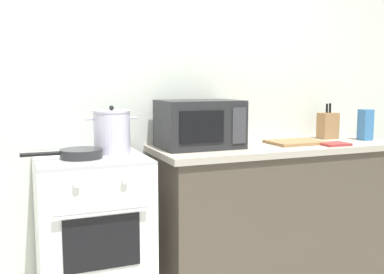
% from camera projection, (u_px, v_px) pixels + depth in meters
% --- Properties ---
extents(back_wall, '(4.40, 0.10, 2.50)m').
position_uv_depth(back_wall, '(177.00, 94.00, 3.02)').
color(back_wall, silver).
rests_on(back_wall, ground_plane).
extents(lower_cabinet_right, '(1.64, 0.56, 0.88)m').
position_uv_depth(lower_cabinet_right, '(277.00, 214.00, 3.02)').
color(lower_cabinet_right, '#4C4238').
rests_on(lower_cabinet_right, ground_plane).
extents(countertop_right, '(1.70, 0.60, 0.04)m').
position_uv_depth(countertop_right, '(279.00, 147.00, 2.97)').
color(countertop_right, '#ADA393').
rests_on(countertop_right, lower_cabinet_right).
extents(stove, '(0.60, 0.64, 0.92)m').
position_uv_depth(stove, '(93.00, 235.00, 2.54)').
color(stove, white).
rests_on(stove, ground_plane).
extents(stock_pot, '(0.30, 0.22, 0.28)m').
position_uv_depth(stock_pot, '(112.00, 132.00, 2.58)').
color(stock_pot, silver).
rests_on(stock_pot, stove).
extents(frying_pan, '(0.43, 0.23, 0.05)m').
position_uv_depth(frying_pan, '(80.00, 154.00, 2.41)').
color(frying_pan, '#28282B').
rests_on(frying_pan, stove).
extents(microwave, '(0.50, 0.37, 0.30)m').
position_uv_depth(microwave, '(199.00, 124.00, 2.79)').
color(microwave, '#232326').
rests_on(microwave, countertop_right).
extents(cutting_board, '(0.36, 0.26, 0.02)m').
position_uv_depth(cutting_board, '(296.00, 142.00, 2.99)').
color(cutting_board, '#997047').
rests_on(cutting_board, countertop_right).
extents(knife_block, '(0.13, 0.10, 0.26)m').
position_uv_depth(knife_block, '(328.00, 125.00, 3.25)').
color(knife_block, '#997047').
rests_on(knife_block, countertop_right).
extents(pasta_box, '(0.08, 0.08, 0.22)m').
position_uv_depth(pasta_box, '(365.00, 125.00, 3.16)').
color(pasta_box, teal).
rests_on(pasta_box, countertop_right).
extents(oven_mitt, '(0.18, 0.14, 0.02)m').
position_uv_depth(oven_mitt, '(334.00, 144.00, 2.91)').
color(oven_mitt, '#993333').
rests_on(oven_mitt, countertop_right).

